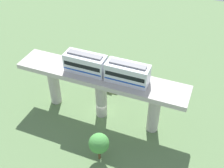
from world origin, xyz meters
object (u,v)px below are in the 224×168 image
object	(u,v)px
parked_car_blue	(82,67)
tree_near_viaduct	(99,143)
parked_car_orange	(108,85)
train	(106,68)

from	to	relation	value
parked_car_blue	tree_near_viaduct	bearing A→B (deg)	-149.06
parked_car_orange	tree_near_viaduct	xyz separation A→B (m)	(-15.87, -5.11, 2.69)
tree_near_viaduct	train	bearing A→B (deg)	15.90
parked_car_blue	tree_near_viaduct	distance (m)	23.32
train	parked_car_orange	size ratio (longest dim) A/B	3.20
tree_near_viaduct	parked_car_blue	bearing A→B (deg)	32.86
train	parked_car_orange	xyz separation A→B (m)	(7.16, 2.63, -9.50)
parked_car_orange	parked_car_blue	distance (m)	8.28
train	parked_car_blue	distance (m)	17.54
train	tree_near_viaduct	xyz separation A→B (m)	(-8.70, -2.48, -6.81)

